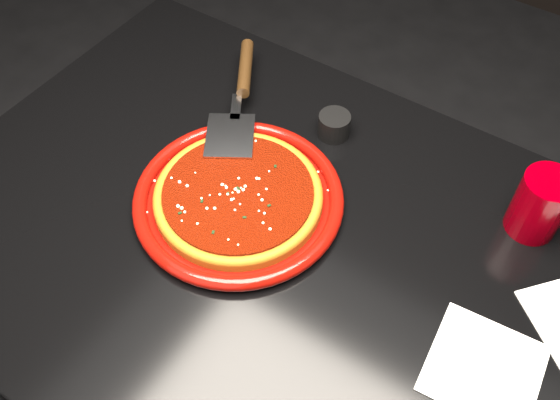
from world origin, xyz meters
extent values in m
cube|color=black|center=(0.00, 0.00, 0.38)|extent=(1.20, 0.80, 0.75)
cylinder|color=#730904|center=(-0.12, 0.03, 0.76)|extent=(0.35, 0.35, 0.03)
cylinder|color=brown|center=(-0.12, 0.03, 0.77)|extent=(0.28, 0.28, 0.01)
torus|color=brown|center=(-0.12, 0.03, 0.77)|extent=(0.28, 0.28, 0.02)
cylinder|color=#6A1304|center=(-0.12, 0.03, 0.78)|extent=(0.25, 0.25, 0.01)
cylinder|color=#850009|center=(0.29, 0.24, 0.81)|extent=(0.10, 0.10, 0.11)
cube|color=white|center=(0.32, -0.02, 0.75)|extent=(0.16, 0.16, 0.00)
cylinder|color=black|center=(-0.07, 0.25, 0.77)|extent=(0.06, 0.06, 0.04)
camera|label=1|loc=(0.28, -0.45, 1.55)|focal=40.00mm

